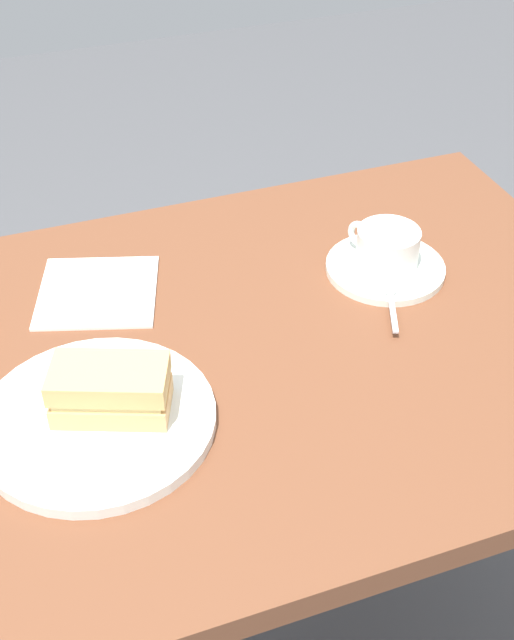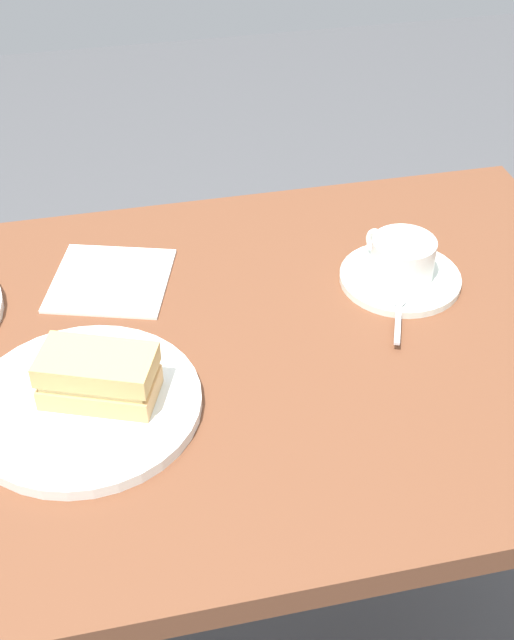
{
  "view_description": "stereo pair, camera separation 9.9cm",
  "coord_description": "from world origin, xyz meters",
  "px_view_note": "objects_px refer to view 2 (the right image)",
  "views": [
    {
      "loc": [
        -0.19,
        -0.72,
        1.42
      ],
      "look_at": [
        0.08,
        0.01,
        0.79
      ],
      "focal_mm": 47.17,
      "sensor_mm": 36.0,
      "label": 1
    },
    {
      "loc": [
        -0.09,
        -0.75,
        1.42
      ],
      "look_at": [
        0.08,
        0.01,
        0.79
      ],
      "focal_mm": 47.17,
      "sensor_mm": 36.0,
      "label": 2
    }
  ],
  "objects_px": {
    "coffee_cup": "(402,257)",
    "napkin": "(111,280)",
    "spoon": "(399,309)",
    "dining_table": "(200,426)",
    "sandwich_plate": "(85,404)",
    "coffee_saucer": "(400,278)",
    "sandwich_front": "(98,376)"
  },
  "relations": [
    {
      "from": "coffee_cup",
      "to": "napkin",
      "type": "distance_m",
      "value": 0.38
    },
    {
      "from": "spoon",
      "to": "napkin",
      "type": "relative_size",
      "value": 0.64
    },
    {
      "from": "dining_table",
      "to": "spoon",
      "type": "height_order",
      "value": "spoon"
    },
    {
      "from": "sandwich_plate",
      "to": "napkin",
      "type": "relative_size",
      "value": 1.7
    },
    {
      "from": "napkin",
      "to": "spoon",
      "type": "bearing_deg",
      "value": -24.06
    },
    {
      "from": "sandwich_plate",
      "to": "coffee_saucer",
      "type": "bearing_deg",
      "value": 19.58
    },
    {
      "from": "sandwich_plate",
      "to": "spoon",
      "type": "distance_m",
      "value": 0.4
    },
    {
      "from": "sandwich_plate",
      "to": "spoon",
      "type": "xyz_separation_m",
      "value": [
        0.39,
        0.08,
        0.01
      ]
    },
    {
      "from": "coffee_cup",
      "to": "coffee_saucer",
      "type": "bearing_deg",
      "value": -64.47
    },
    {
      "from": "dining_table",
      "to": "spoon",
      "type": "relative_size",
      "value": 11.58
    },
    {
      "from": "sandwich_plate",
      "to": "coffee_saucer",
      "type": "height_order",
      "value": "sandwich_plate"
    },
    {
      "from": "sandwich_plate",
      "to": "coffee_cup",
      "type": "height_order",
      "value": "coffee_cup"
    },
    {
      "from": "sandwich_front",
      "to": "dining_table",
      "type": "bearing_deg",
      "value": 29.98
    },
    {
      "from": "sandwich_front",
      "to": "coffee_cup",
      "type": "xyz_separation_m",
      "value": [
        0.4,
        0.15,
        -0.0
      ]
    },
    {
      "from": "coffee_saucer",
      "to": "spoon",
      "type": "height_order",
      "value": "spoon"
    },
    {
      "from": "spoon",
      "to": "coffee_cup",
      "type": "bearing_deg",
      "value": 69.0
    },
    {
      "from": "coffee_saucer",
      "to": "spoon",
      "type": "distance_m",
      "value": 0.08
    },
    {
      "from": "sandwich_front",
      "to": "spoon",
      "type": "xyz_separation_m",
      "value": [
        0.37,
        0.08,
        -0.03
      ]
    },
    {
      "from": "coffee_cup",
      "to": "napkin",
      "type": "relative_size",
      "value": 0.69
    },
    {
      "from": "dining_table",
      "to": "sandwich_front",
      "type": "distance_m",
      "value": 0.22
    },
    {
      "from": "sandwich_plate",
      "to": "spoon",
      "type": "relative_size",
      "value": 2.67
    },
    {
      "from": "sandwich_front",
      "to": "coffee_saucer",
      "type": "xyz_separation_m",
      "value": [
        0.4,
        0.15,
        -0.04
      ]
    },
    {
      "from": "sandwich_plate",
      "to": "coffee_cup",
      "type": "distance_m",
      "value": 0.45
    },
    {
      "from": "sandwich_front",
      "to": "spoon",
      "type": "distance_m",
      "value": 0.38
    },
    {
      "from": "coffee_cup",
      "to": "sandwich_plate",
      "type": "bearing_deg",
      "value": -160.22
    },
    {
      "from": "dining_table",
      "to": "napkin",
      "type": "distance_m",
      "value": 0.23
    },
    {
      "from": "sandwich_front",
      "to": "coffee_cup",
      "type": "height_order",
      "value": "sandwich_front"
    },
    {
      "from": "coffee_saucer",
      "to": "spoon",
      "type": "relative_size",
      "value": 1.66
    },
    {
      "from": "dining_table",
      "to": "sandwich_plate",
      "type": "height_order",
      "value": "sandwich_plate"
    },
    {
      "from": "sandwich_front",
      "to": "spoon",
      "type": "bearing_deg",
      "value": 11.46
    },
    {
      "from": "dining_table",
      "to": "sandwich_plate",
      "type": "distance_m",
      "value": 0.2
    },
    {
      "from": "napkin",
      "to": "sandwich_plate",
      "type": "bearing_deg",
      "value": -101.44
    }
  ]
}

